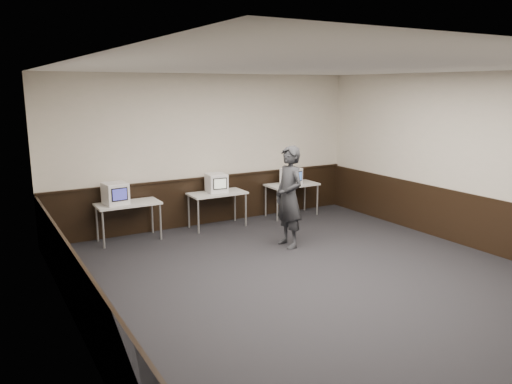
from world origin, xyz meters
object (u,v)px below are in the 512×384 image
Objects in this scene: person at (289,197)px; emac_center at (217,183)px; desk_center at (217,196)px; emac_left at (115,194)px; emac_right at (291,176)px; desk_left at (128,206)px; desk_right at (292,187)px.

emac_center is at bearing -162.89° from person.
emac_center reaches higher than desk_center.
emac_left is 3.98m from emac_right.
desk_left is at bearing -126.61° from person.
person reaches higher than emac_right.
desk_left is at bearing -173.87° from emac_center.
person is (0.58, -1.88, -0.01)m from emac_center.
emac_left is at bearing -124.16° from person.
desk_center is 2.62× the size of emac_center.
person reaches higher than emac_left.
desk_left is 0.64× the size of person.
desk_left is 0.36m from emac_left.
person is at bearing -140.82° from emac_right.
desk_left is 2.62× the size of emac_center.
emac_center is at bearing 179.04° from desk_right.
desk_left is at bearing -5.08° from emac_left.
desk_right is 4.04m from emac_left.
person is at bearing -72.55° from desk_center.
person reaches higher than emac_center.
desk_center is 0.64× the size of person.
emac_left is 1.06× the size of emac_center.
person is at bearing -67.78° from emac_center.
desk_center is at bearing 163.07° from emac_right.
emac_right is 0.25× the size of person.
emac_right reaches higher than desk_left.
person is at bearing -40.48° from emac_left.
person reaches higher than desk_left.
desk_center is (1.90, 0.00, 0.00)m from desk_left.
emac_right reaches higher than desk_right.
desk_right is 2.28m from person.
emac_left reaches higher than desk_left.
emac_left is 0.26× the size of person.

